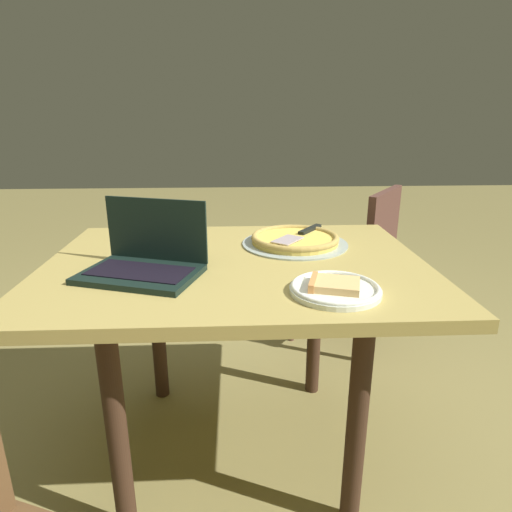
{
  "coord_description": "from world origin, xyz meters",
  "views": [
    {
      "loc": [
        -0.0,
        1.35,
        1.2
      ],
      "look_at": [
        -0.07,
        0.06,
        0.78
      ],
      "focal_mm": 30.67,
      "sensor_mm": 36.0,
      "label": 1
    }
  ],
  "objects_px": {
    "pizza_plate": "(334,288)",
    "pizza_tray": "(294,240)",
    "table_knife": "(143,246)",
    "dining_table": "(235,286)",
    "laptop": "(144,260)",
    "chair_near": "(356,256)"
  },
  "relations": [
    {
      "from": "dining_table",
      "to": "chair_near",
      "type": "distance_m",
      "value": 1.04
    },
    {
      "from": "laptop",
      "to": "pizza_tray",
      "type": "height_order",
      "value": "laptop"
    },
    {
      "from": "chair_near",
      "to": "pizza_tray",
      "type": "bearing_deg",
      "value": 55.95
    },
    {
      "from": "pizza_plate",
      "to": "table_knife",
      "type": "distance_m",
      "value": 0.75
    },
    {
      "from": "chair_near",
      "to": "laptop",
      "type": "bearing_deg",
      "value": 44.66
    },
    {
      "from": "laptop",
      "to": "pizza_plate",
      "type": "xyz_separation_m",
      "value": [
        -0.54,
        0.18,
        -0.03
      ]
    },
    {
      "from": "table_knife",
      "to": "dining_table",
      "type": "bearing_deg",
      "value": 152.63
    },
    {
      "from": "table_knife",
      "to": "chair_near",
      "type": "height_order",
      "value": "chair_near"
    },
    {
      "from": "pizza_tray",
      "to": "chair_near",
      "type": "xyz_separation_m",
      "value": [
        -0.42,
        -0.62,
        -0.27
      ]
    },
    {
      "from": "pizza_tray",
      "to": "chair_near",
      "type": "relative_size",
      "value": 0.46
    },
    {
      "from": "laptop",
      "to": "pizza_tray",
      "type": "relative_size",
      "value": 1.01
    },
    {
      "from": "pizza_tray",
      "to": "laptop",
      "type": "bearing_deg",
      "value": 29.6
    },
    {
      "from": "pizza_plate",
      "to": "table_knife",
      "type": "bearing_deg",
      "value": -37.0
    },
    {
      "from": "pizza_plate",
      "to": "chair_near",
      "type": "xyz_separation_m",
      "value": [
        -0.37,
        -1.08,
        -0.27
      ]
    },
    {
      "from": "pizza_tray",
      "to": "table_knife",
      "type": "bearing_deg",
      "value": 0.83
    },
    {
      "from": "dining_table",
      "to": "laptop",
      "type": "xyz_separation_m",
      "value": [
        0.27,
        0.1,
        0.13
      ]
    },
    {
      "from": "pizza_plate",
      "to": "pizza_tray",
      "type": "height_order",
      "value": "pizza_tray"
    },
    {
      "from": "dining_table",
      "to": "chair_near",
      "type": "relative_size",
      "value": 1.46
    },
    {
      "from": "dining_table",
      "to": "pizza_tray",
      "type": "relative_size",
      "value": 3.19
    },
    {
      "from": "dining_table",
      "to": "chair_near",
      "type": "height_order",
      "value": "chair_near"
    },
    {
      "from": "dining_table",
      "to": "laptop",
      "type": "height_order",
      "value": "laptop"
    },
    {
      "from": "laptop",
      "to": "pizza_plate",
      "type": "bearing_deg",
      "value": 161.6
    }
  ]
}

